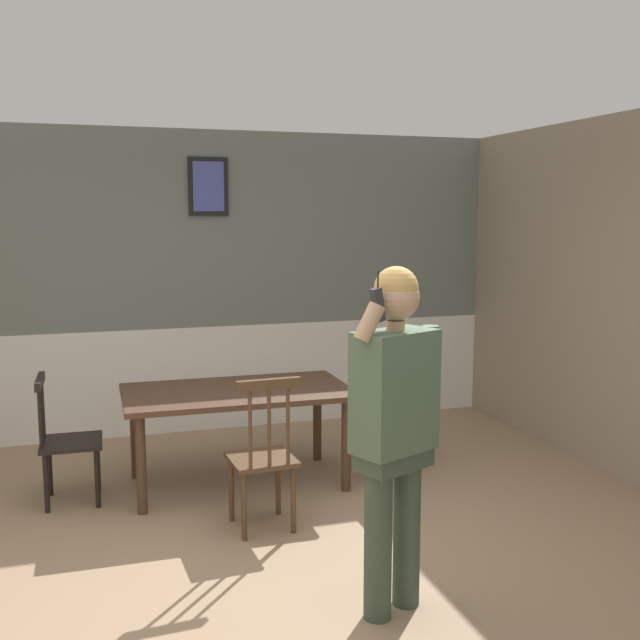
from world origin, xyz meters
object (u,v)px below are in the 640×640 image
(chair_near_window, at_px, (66,440))
(chair_at_table_head, at_px, (263,457))
(dining_table, at_px, (237,401))
(chair_by_doorway, at_px, (389,411))
(person_figure, at_px, (395,415))

(chair_near_window, xyz_separation_m, chair_at_table_head, (1.21, -0.87, 0.03))
(dining_table, relative_size, chair_at_table_head, 1.64)
(chair_near_window, bearing_deg, chair_at_table_head, 55.84)
(chair_by_doorway, bearing_deg, dining_table, 89.53)
(chair_near_window, distance_m, chair_by_doorway, 2.43)
(chair_by_doorway, xyz_separation_m, chair_at_table_head, (-1.23, -0.84, 0.02))
(dining_table, bearing_deg, chair_by_doorway, -0.71)
(person_figure, bearing_deg, chair_by_doorway, -135.33)
(dining_table, relative_size, person_figure, 0.95)
(chair_near_window, relative_size, person_figure, 0.51)
(person_figure, bearing_deg, chair_at_table_head, -94.28)
(chair_by_doorway, relative_size, person_figure, 0.54)
(chair_by_doorway, distance_m, person_figure, 2.25)
(chair_near_window, height_order, chair_by_doorway, chair_by_doorway)
(chair_near_window, height_order, chair_at_table_head, chair_at_table_head)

